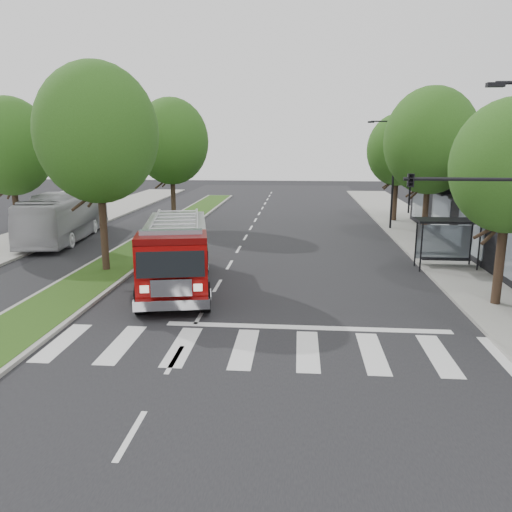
{
  "coord_description": "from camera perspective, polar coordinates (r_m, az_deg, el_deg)",
  "views": [
    {
      "loc": [
        3.63,
        -17.68,
        6.36
      ],
      "look_at": [
        1.91,
        2.38,
        1.8
      ],
      "focal_mm": 35.0,
      "sensor_mm": 36.0,
      "label": 1
    }
  ],
  "objects": [
    {
      "name": "tree_median_far",
      "position": [
        38.89,
        -9.66,
        12.78
      ],
      "size": [
        5.6,
        5.6,
        9.72
      ],
      "color": "black",
      "rests_on": "ground"
    },
    {
      "name": "fire_engine",
      "position": [
        22.54,
        -9.14,
        0.23
      ],
      "size": [
        4.5,
        9.55,
        3.19
      ],
      "rotation": [
        0.0,
        0.0,
        0.2
      ],
      "color": "#560504",
      "rests_on": "ground"
    },
    {
      "name": "tree_median_near",
      "position": [
        25.57,
        -17.7,
        13.2
      ],
      "size": [
        5.8,
        5.8,
        10.16
      ],
      "color": "black",
      "rests_on": "ground"
    },
    {
      "name": "ground",
      "position": [
        19.13,
        -6.36,
        -6.73
      ],
      "size": [
        140.0,
        140.0,
        0.0
      ],
      "primitive_type": "plane",
      "color": "black",
      "rests_on": "ground"
    },
    {
      "name": "tree_right_near",
      "position": [
        21.21,
        27.05,
        9.09
      ],
      "size": [
        4.4,
        4.4,
        8.05
      ],
      "color": "black",
      "rests_on": "ground"
    },
    {
      "name": "tree_left_mid",
      "position": [
        34.52,
        -26.33,
        11.15
      ],
      "size": [
        5.2,
        5.2,
        9.16
      ],
      "color": "black",
      "rests_on": "ground"
    },
    {
      "name": "bus_shelter",
      "position": [
        27.25,
        20.99,
        2.79
      ],
      "size": [
        3.2,
        1.6,
        2.61
      ],
      "color": "black",
      "rests_on": "ground"
    },
    {
      "name": "tree_right_mid",
      "position": [
        32.64,
        19.33,
        12.29
      ],
      "size": [
        5.6,
        5.6,
        9.72
      ],
      "color": "black",
      "rests_on": "ground"
    },
    {
      "name": "streetlight_right_far",
      "position": [
        38.32,
        15.22,
        9.51
      ],
      "size": [
        2.11,
        0.2,
        8.0
      ],
      "color": "black",
      "rests_on": "ground"
    },
    {
      "name": "city_bus",
      "position": [
        36.0,
        -20.93,
        4.32
      ],
      "size": [
        4.09,
        11.68,
        3.19
      ],
      "primitive_type": "imported",
      "rotation": [
        0.0,
        0.0,
        0.13
      ],
      "color": "#B0B1B5",
      "rests_on": "ground"
    },
    {
      "name": "median",
      "position": [
        37.48,
        -10.06,
        2.92
      ],
      "size": [
        3.0,
        50.0,
        0.15
      ],
      "color": "gray",
      "rests_on": "ground"
    },
    {
      "name": "tree_right_far",
      "position": [
        42.42,
        15.94,
        11.58
      ],
      "size": [
        5.0,
        5.0,
        8.73
      ],
      "color": "black",
      "rests_on": "ground"
    },
    {
      "name": "sidewalk_right",
      "position": [
        29.73,
        22.14,
        -0.39
      ],
      "size": [
        5.0,
        80.0,
        0.15
      ],
      "primitive_type": "cube",
      "color": "gray",
      "rests_on": "ground"
    }
  ]
}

